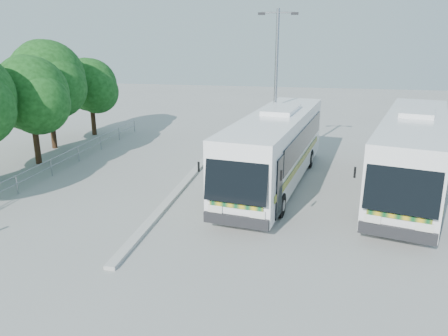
% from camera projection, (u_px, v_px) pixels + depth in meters
% --- Properties ---
extents(ground, '(100.00, 100.00, 0.00)m').
position_uv_depth(ground, '(215.00, 209.00, 19.79)').
color(ground, '#979792').
rests_on(ground, ground).
extents(kerb_divider, '(0.40, 16.00, 0.15)m').
position_uv_depth(kerb_divider, '(179.00, 189.00, 22.08)').
color(kerb_divider, '#B2B2AD').
rests_on(kerb_divider, ground).
extents(railing, '(0.06, 22.00, 1.00)m').
position_uv_depth(railing, '(61.00, 158.00, 25.19)').
color(railing, gray).
rests_on(railing, ground).
extents(tree_far_c, '(4.97, 4.69, 6.49)m').
position_uv_depth(tree_far_c, '(31.00, 94.00, 25.60)').
color(tree_far_c, '#382314').
rests_on(tree_far_c, ground).
extents(tree_far_d, '(5.62, 5.30, 7.33)m').
position_uv_depth(tree_far_d, '(48.00, 78.00, 29.13)').
color(tree_far_d, '#382314').
rests_on(tree_far_d, ground).
extents(tree_far_e, '(4.54, 4.28, 5.92)m').
position_uv_depth(tree_far_e, '(91.00, 85.00, 33.49)').
color(tree_far_e, '#382314').
rests_on(tree_far_e, ground).
extents(coach_main, '(4.61, 13.56, 3.70)m').
position_uv_depth(coach_main, '(276.00, 147.00, 22.53)').
color(coach_main, white).
rests_on(coach_main, ground).
extents(coach_adjacent, '(5.98, 13.93, 3.80)m').
position_uv_depth(coach_adjacent, '(412.00, 152.00, 21.35)').
color(coach_adjacent, silver).
rests_on(coach_adjacent, ground).
extents(lamppost, '(2.19, 0.46, 8.96)m').
position_uv_depth(lamppost, '(276.00, 83.00, 24.71)').
color(lamppost, gray).
rests_on(lamppost, ground).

